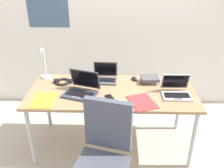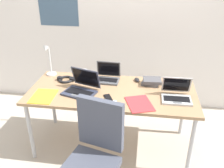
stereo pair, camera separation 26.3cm
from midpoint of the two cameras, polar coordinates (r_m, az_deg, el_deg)
name	(u,v)px [view 2 (the right image)]	position (r m, az deg, el deg)	size (l,w,h in m)	color
ground_plane	(112,144)	(3.09, 2.51, -13.77)	(12.00, 12.00, 0.00)	#B7AD9E
wall_back	(123,17)	(3.52, 4.84, 15.10)	(6.00, 0.13, 2.60)	silver
desk	(112,95)	(2.70, 2.80, -2.67)	(1.80, 0.80, 0.74)	#9E7A56
desk_lamp	(49,61)	(3.00, -12.01, 5.28)	(0.12, 0.18, 0.40)	silver
laptop_front_left	(176,95)	(2.61, 17.52, -2.51)	(0.29, 0.27, 0.21)	#B7BABC
laptop_back_right	(81,88)	(2.62, -4.30, -1.01)	(0.40, 0.38, 0.24)	#33384C
laptop_center	(107,77)	(2.88, 1.54, 1.60)	(0.29, 0.24, 0.21)	#515459
computer_mouse	(137,80)	(2.90, 8.38, 0.93)	(0.06, 0.10, 0.03)	black
cell_phone	(108,98)	(2.52, 2.07, -3.26)	(0.06, 0.14, 0.01)	black
headphones	(66,79)	(2.91, -8.09, 1.02)	(0.21, 0.18, 0.04)	black
pill_bottle	(115,105)	(2.34, 3.87, -4.90)	(0.04, 0.04, 0.08)	gold
book_stack	(151,82)	(2.83, 11.74, 0.47)	(0.23, 0.17, 0.07)	#4C4C51
paper_folder_front_left	(43,96)	(2.61, -12.83, -2.85)	(0.23, 0.31, 0.01)	gold
paper_folder_near_lamp	(139,104)	(2.45, 9.44, -4.62)	(0.23, 0.31, 0.01)	red
coffee_mug	(85,73)	(2.97, -3.84, 2.42)	(0.11, 0.08, 0.09)	white
office_chair	(93,165)	(2.27, -0.92, -18.40)	(0.54, 0.59, 0.97)	black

